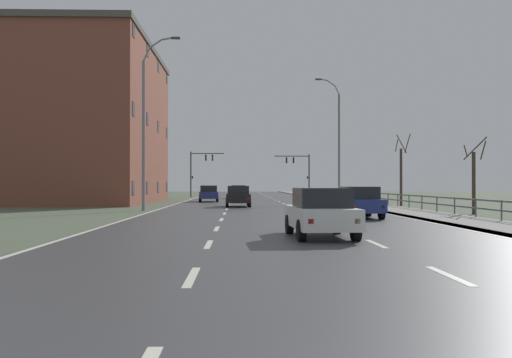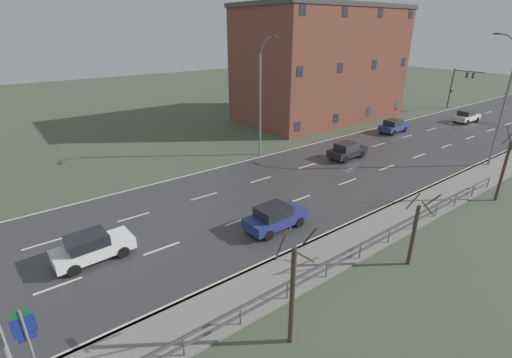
# 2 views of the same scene
# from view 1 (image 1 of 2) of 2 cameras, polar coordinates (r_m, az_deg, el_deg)

# --- Properties ---
(ground_plane) EXTENTS (160.00, 160.00, 0.12)m
(ground_plane) POSITION_cam_1_polar(r_m,az_deg,el_deg) (50.67, -0.02, -2.52)
(ground_plane) COLOR #4C5642
(road_asphalt_strip) EXTENTS (14.00, 120.00, 0.03)m
(road_asphalt_strip) POSITION_cam_1_polar(r_m,az_deg,el_deg) (62.65, -0.34, -2.08)
(road_asphalt_strip) COLOR #3D3D3F
(road_asphalt_strip) RESTS_ON ground
(sidewalk_right) EXTENTS (3.00, 120.00, 0.12)m
(sidewalk_right) POSITION_cam_1_polar(r_m,az_deg,el_deg) (63.42, 7.30, -2.01)
(sidewalk_right) COLOR gray
(sidewalk_right) RESTS_ON ground
(guardrail) EXTENTS (0.07, 34.20, 1.00)m
(guardrail) POSITION_cam_1_polar(r_m,az_deg,el_deg) (29.90, 20.59, -2.39)
(guardrail) COLOR #515459
(guardrail) RESTS_ON ground
(street_lamp_midground) EXTENTS (2.27, 0.24, 11.37)m
(street_lamp_midground) POSITION_cam_1_polar(r_m,az_deg,el_deg) (51.39, 8.37, 3.82)
(street_lamp_midground) COLOR slate
(street_lamp_midground) RESTS_ON ground
(street_lamp_left_bank) EXTENTS (2.42, 0.24, 11.14)m
(street_lamp_left_bank) POSITION_cam_1_polar(r_m,az_deg,el_deg) (36.26, -11.23, 5.44)
(street_lamp_left_bank) COLOR slate
(street_lamp_left_bank) RESTS_ON ground
(traffic_signal_right) EXTENTS (4.78, 0.36, 5.74)m
(traffic_signal_right) POSITION_cam_1_polar(r_m,az_deg,el_deg) (75.25, 4.56, 1.18)
(traffic_signal_right) COLOR #38383A
(traffic_signal_right) RESTS_ON ground
(traffic_signal_left) EXTENTS (4.47, 0.36, 6.00)m
(traffic_signal_left) POSITION_cam_1_polar(r_m,az_deg,el_deg) (73.61, -5.86, 1.33)
(traffic_signal_left) COLOR #38383A
(traffic_signal_left) RESTS_ON ground
(car_far_left) EXTENTS (2.00, 4.18, 1.57)m
(car_far_left) POSITION_cam_1_polar(r_m,az_deg,el_deg) (65.85, -1.76, -1.31)
(car_far_left) COLOR silver
(car_far_left) RESTS_ON ground
(car_mid_centre) EXTENTS (1.90, 4.13, 1.57)m
(car_mid_centre) POSITION_cam_1_polar(r_m,az_deg,el_deg) (41.60, -1.85, -1.76)
(car_mid_centre) COLOR black
(car_mid_centre) RESTS_ON ground
(car_near_left) EXTENTS (1.89, 4.13, 1.57)m
(car_near_left) POSITION_cam_1_polar(r_m,az_deg,el_deg) (28.14, 10.48, -2.33)
(car_near_left) COLOR navy
(car_near_left) RESTS_ON ground
(car_distant) EXTENTS (2.01, 4.19, 1.57)m
(car_distant) POSITION_cam_1_polar(r_m,az_deg,el_deg) (53.61, -4.87, -1.49)
(car_distant) COLOR navy
(car_distant) RESTS_ON ground
(car_far_right) EXTENTS (1.99, 4.18, 1.57)m
(car_far_right) POSITION_cam_1_polar(r_m,az_deg,el_deg) (17.64, 6.64, -3.40)
(car_far_right) COLOR silver
(car_far_right) RESTS_ON ground
(brick_building) EXTENTS (12.52, 22.25, 14.51)m
(brick_building) POSITION_cam_1_polar(r_m,az_deg,el_deg) (54.33, -16.94, 5.37)
(brick_building) COLOR brown
(brick_building) RESTS_ON ground
(bare_tree_mid) EXTENTS (1.41, 1.56, 4.40)m
(bare_tree_mid) POSITION_cam_1_polar(r_m,az_deg,el_deg) (33.51, 21.42, 0.02)
(bare_tree_mid) COLOR #423328
(bare_tree_mid) RESTS_ON ground
(bare_tree_far) EXTENTS (1.12, 1.13, 5.61)m
(bare_tree_far) POSITION_cam_1_polar(r_m,az_deg,el_deg) (44.84, 14.65, 0.54)
(bare_tree_far) COLOR #423328
(bare_tree_far) RESTS_ON ground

